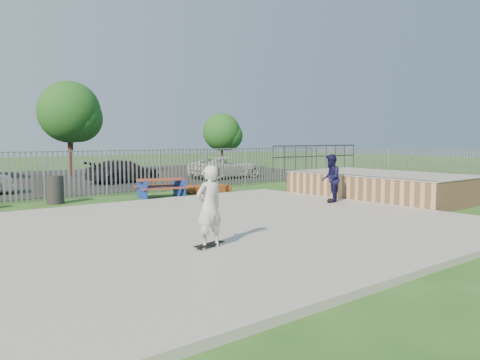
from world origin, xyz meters
TOP-DOWN VIEW (x-y plane):
  - ground at (0.00, 0.00)m, footprint 120.00×120.00m
  - concrete_slab at (0.00, 0.00)m, footprint 15.00×12.00m
  - quarter_pipe at (9.50, 1.04)m, footprint 5.50×7.05m
  - fence at (1.00, 4.59)m, footprint 26.04×16.02m
  - picnic_table at (2.57, 7.04)m, footprint 2.24×1.98m
  - funbox at (5.24, 7.46)m, footprint 1.91×1.23m
  - trash_bin_grey at (-1.49, 8.04)m, footprint 0.65×0.65m
  - parking_lot at (0.00, 19.00)m, footprint 40.00×18.00m
  - car_dark at (4.40, 14.61)m, footprint 4.64×2.47m
  - car_white at (10.76, 13.33)m, footprint 5.07×2.55m
  - tree_mid at (3.69, 21.43)m, footprint 4.13×4.13m
  - tree_right at (14.65, 19.07)m, footprint 2.92×2.92m
  - skateboard_a at (6.36, 1.03)m, footprint 0.76×0.63m
  - skateboard_b at (-1.38, -2.18)m, footprint 0.82×0.37m
  - skater_navy at (6.36, 1.03)m, footprint 1.10×1.05m
  - skater_white at (-1.38, -2.18)m, footprint 0.67×0.45m

SIDE VIEW (x-z plane):
  - ground at x=0.00m, z-range 0.00..0.00m
  - parking_lot at x=0.00m, z-range 0.00..0.02m
  - concrete_slab at x=0.00m, z-range 0.00..0.15m
  - funbox at x=5.24m, z-range 0.00..0.35m
  - skateboard_a at x=6.36m, z-range 0.15..0.23m
  - skateboard_b at x=-1.38m, z-range 0.15..0.23m
  - picnic_table at x=2.57m, z-range 0.01..0.83m
  - trash_bin_grey at x=-1.49m, z-range 0.00..1.09m
  - quarter_pipe at x=9.50m, z-range -0.54..1.65m
  - car_dark at x=4.40m, z-range 0.02..1.30m
  - car_white at x=10.76m, z-range 0.02..1.40m
  - fence at x=1.00m, z-range 0.00..2.00m
  - skater_navy at x=6.36m, z-range 0.15..1.93m
  - skater_white at x=-1.38m, z-range 0.15..1.93m
  - tree_right at x=14.65m, z-range 0.77..5.28m
  - tree_mid at x=3.69m, z-range 1.10..7.48m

